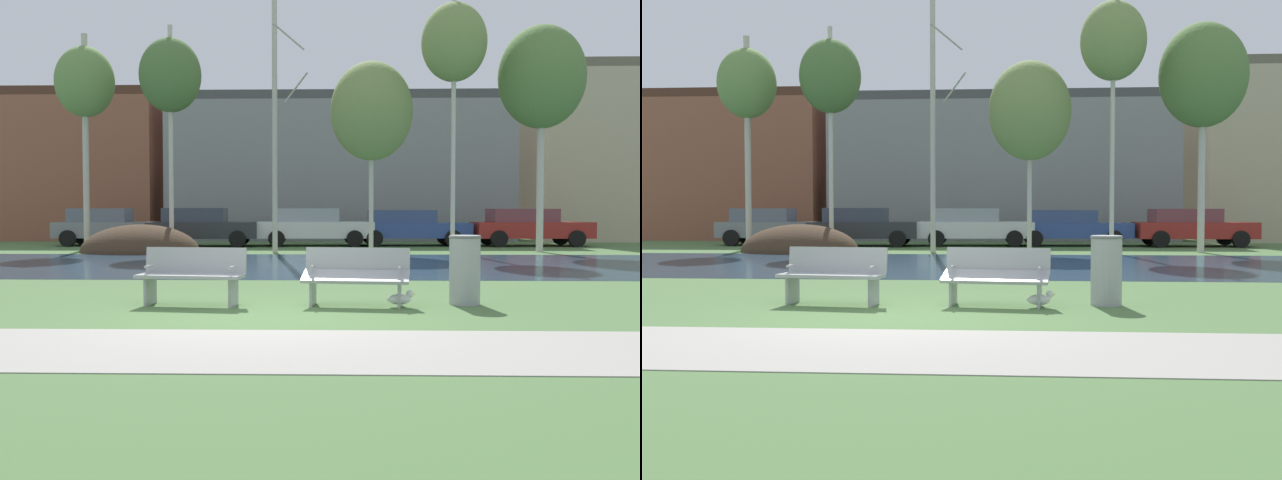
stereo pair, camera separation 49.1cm
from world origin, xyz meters
TOP-DOWN VIEW (x-y plane):
  - ground_plane at (0.00, 10.00)m, footprint 120.00×120.00m
  - paved_path_strip at (0.00, -2.20)m, footprint 60.00×2.29m
  - river_band at (0.00, 9.11)m, footprint 80.00×8.22m
  - soil_mound at (-5.74, 14.41)m, footprint 3.99×3.37m
  - bench_left at (-1.23, 1.20)m, footprint 1.66×0.76m
  - bench_right at (1.26, 1.20)m, footprint 1.66×0.76m
  - trash_bin at (2.92, 1.40)m, footprint 0.50×0.50m
  - seagull at (1.92, 1.03)m, footprint 0.43×0.16m
  - birch_far_left at (-8.02, 15.71)m, footprint 2.08×2.08m
  - birch_left at (-4.87, 15.29)m, footprint 2.14×2.14m
  - birch_center_left at (-1.12, 14.23)m, footprint 1.21×2.10m
  - birch_center at (2.07, 14.58)m, footprint 2.76×2.76m
  - birch_center_right at (4.77, 14.31)m, footprint 2.15×2.15m
  - birch_right at (7.80, 14.86)m, footprint 2.88×2.88m
  - parked_van_nearest_grey at (-8.24, 18.57)m, footprint 4.13×2.09m
  - parked_sedan_second_dark at (-4.37, 18.13)m, footprint 4.28×2.20m
  - parked_hatch_third_white at (-0.04, 18.60)m, footprint 4.60×2.24m
  - parked_wagon_fourth_blue at (3.72, 18.81)m, footprint 4.66×2.13m
  - parked_suv_fifth_red at (8.42, 18.69)m, footprint 4.57×2.15m
  - building_brick_low at (-12.58, 25.21)m, footprint 10.23×6.13m
  - building_grey_warehouse at (1.02, 26.36)m, footprint 15.72×8.55m
  - building_beige_block at (15.25, 26.50)m, footprint 10.65×9.88m

SIDE VIEW (x-z plane):
  - ground_plane at x=0.00m, z-range 0.00..0.00m
  - soil_mound at x=-5.74m, z-range -0.93..0.93m
  - river_band at x=0.00m, z-range 0.00..0.01m
  - paved_path_strip at x=0.00m, z-range 0.00..0.01m
  - seagull at x=1.92m, z-range 0.00..0.26m
  - bench_left at x=-1.23m, z-range 0.04..0.91m
  - bench_right at x=1.26m, z-range 0.04..0.91m
  - trash_bin at x=2.92m, z-range 0.02..1.08m
  - parked_wagon_fourth_blue at x=3.72m, z-range 0.05..1.46m
  - parked_suv_fifth_red at x=8.42m, z-range 0.04..1.50m
  - parked_van_nearest_grey at x=-8.24m, z-range 0.04..1.51m
  - parked_hatch_third_white at x=-0.04m, z-range 0.04..1.52m
  - parked_sedan_second_dark at x=-4.37m, z-range 0.04..1.53m
  - building_grey_warehouse at x=1.02m, z-range 0.00..6.71m
  - building_brick_low at x=-12.58m, z-range 0.00..6.95m
  - building_beige_block at x=15.25m, z-range 0.00..7.96m
  - birch_center_left at x=-1.12m, z-range 0.07..8.97m
  - birch_center at x=2.07m, z-range 1.53..7.92m
  - birch_right at x=7.80m, z-range 2.05..9.67m
  - birch_far_left at x=-8.02m, z-range 2.07..9.70m
  - birch_left at x=-4.87m, z-range 2.15..9.96m
  - birch_center_right at x=4.77m, z-range 2.45..11.35m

